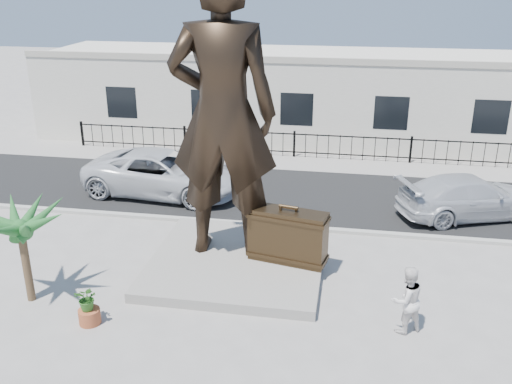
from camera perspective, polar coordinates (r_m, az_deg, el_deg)
ground at (r=16.37m, az=-1.22°, el=-10.05°), size 100.00×100.00×0.00m
street at (r=23.48m, az=2.52°, el=0.02°), size 40.00×7.00×0.01m
curb at (r=20.27m, az=1.22°, el=-3.37°), size 40.00×0.25×0.12m
far_sidewalk at (r=27.22m, az=3.63°, el=3.05°), size 40.00×2.50×0.02m
plinth at (r=17.66m, az=-1.89°, el=-6.99°), size 5.20×5.20×0.30m
fence at (r=27.81m, az=3.84°, el=4.71°), size 22.00×0.10×1.20m
building at (r=31.47m, az=4.77°, el=9.65°), size 28.00×7.00×4.40m
statue at (r=16.60m, az=-3.37°, el=7.79°), size 3.27×2.24×8.70m
suitcase at (r=17.08m, az=3.21°, el=-4.42°), size 2.42×1.21×1.63m
tourist at (r=14.85m, az=14.83°, el=-10.38°), size 1.09×1.02×1.79m
car_white at (r=23.27m, az=-9.21°, el=1.89°), size 6.59×3.51×1.76m
car_silver at (r=22.28m, az=20.61°, el=-0.44°), size 5.75×3.92×1.55m
worker at (r=27.31m, az=-3.41°, el=4.78°), size 1.12×0.92×1.50m
palm_tree at (r=17.24m, az=-21.49°, el=-9.96°), size 1.80×1.80×3.20m
planter at (r=15.62m, az=-16.30°, el=-11.85°), size 0.56×0.56×0.40m
shrub at (r=15.35m, az=-16.50°, el=-10.18°), size 0.64×0.57×0.66m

